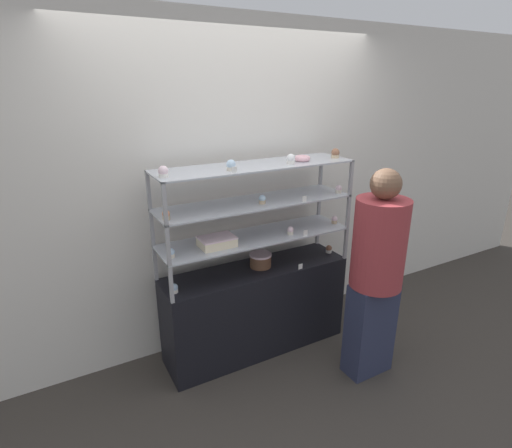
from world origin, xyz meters
TOP-DOWN VIEW (x-y plane):
  - ground_plane at (0.00, 0.00)m, footprint 20.00×20.00m
  - back_wall at (0.00, 0.35)m, footprint 8.00×0.05m
  - display_base at (0.00, 0.00)m, footprint 1.50×0.40m
  - display_riser_lower at (0.00, 0.00)m, footprint 1.50×0.40m
  - display_riser_middle at (0.00, 0.00)m, footprint 1.50×0.40m
  - display_riser_upper at (0.00, 0.00)m, footprint 1.50×0.40m
  - layer_cake_centerpiece at (0.05, 0.01)m, footprint 0.18×0.18m
  - sheet_cake_frosted at (-0.34, -0.04)m, footprint 0.25×0.18m
  - cupcake_0 at (-0.68, -0.06)m, footprint 0.05×0.05m
  - cupcake_1 at (0.70, -0.03)m, footprint 0.05×0.05m
  - price_tag_0 at (0.30, -0.18)m, footprint 0.04×0.00m
  - cupcake_2 at (-0.69, -0.08)m, footprint 0.05×0.05m
  - cupcake_3 at (0.25, -0.10)m, footprint 0.05×0.05m
  - cupcake_4 at (0.71, -0.06)m, footprint 0.05×0.05m
  - price_tag_1 at (0.33, -0.18)m, footprint 0.04×0.00m
  - cupcake_5 at (-0.71, -0.09)m, footprint 0.05×0.05m
  - cupcake_6 at (0.01, -0.07)m, footprint 0.05×0.05m
  - cupcake_7 at (0.69, -0.11)m, footprint 0.05×0.05m
  - price_tag_2 at (0.31, -0.18)m, footprint 0.04×0.00m
  - cupcake_8 at (-0.70, -0.07)m, footprint 0.06×0.06m
  - cupcake_9 at (-0.24, -0.09)m, footprint 0.06×0.06m
  - cupcake_10 at (0.24, -0.09)m, footprint 0.06×0.06m
  - cupcake_11 at (0.68, -0.05)m, footprint 0.06×0.06m
  - price_tag_3 at (-0.26, -0.18)m, footprint 0.04×0.00m
  - donut_glazed at (0.38, -0.04)m, footprint 0.12×0.12m
  - customer_figure at (0.61, -0.66)m, footprint 0.37×0.37m

SIDE VIEW (x-z plane):
  - ground_plane at x=0.00m, z-range 0.00..0.00m
  - display_base at x=0.00m, z-range 0.00..0.73m
  - price_tag_0 at x=0.30m, z-range 0.73..0.77m
  - cupcake_0 at x=-0.68m, z-range 0.73..0.80m
  - cupcake_1 at x=0.70m, z-range 0.73..0.80m
  - layer_cake_centerpiece at x=0.05m, z-range 0.73..0.84m
  - customer_figure at x=0.61m, z-range 0.05..1.64m
  - display_riser_lower at x=0.00m, z-range 0.85..1.12m
  - price_tag_1 at x=0.33m, z-range 1.00..1.05m
  - cupcake_2 at x=-0.69m, z-range 1.00..1.07m
  - cupcake_3 at x=0.25m, z-range 1.00..1.07m
  - cupcake_4 at x=0.71m, z-range 1.00..1.07m
  - sheet_cake_frosted at x=-0.34m, z-range 1.00..1.08m
  - display_riser_middle at x=0.00m, z-range 1.12..1.40m
  - price_tag_2 at x=0.31m, z-range 1.28..1.32m
  - back_wall at x=0.00m, z-range 0.00..2.60m
  - cupcake_5 at x=-0.71m, z-range 1.28..1.34m
  - cupcake_6 at x=0.01m, z-range 1.28..1.34m
  - cupcake_7 at x=0.69m, z-range 1.28..1.34m
  - display_riser_upper at x=0.00m, z-range 1.40..1.67m
  - donut_glazed at x=0.38m, z-range 1.55..1.59m
  - price_tag_3 at x=-0.26m, z-range 1.55..1.60m
  - cupcake_8 at x=-0.70m, z-range 1.55..1.62m
  - cupcake_9 at x=-0.24m, z-range 1.55..1.62m
  - cupcake_10 at x=0.24m, z-range 1.55..1.62m
  - cupcake_11 at x=0.68m, z-range 1.55..1.62m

